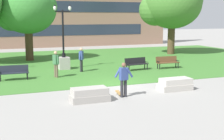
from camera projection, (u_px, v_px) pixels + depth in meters
name	position (u px, v px, depth m)	size (l,w,h in m)	color
ground_plane	(119.00, 86.00, 17.81)	(140.00, 140.00, 0.00)	gray
grass_lawn	(76.00, 62.00, 27.03)	(40.00, 20.00, 0.02)	#3D752D
concrete_block_center	(90.00, 95.00, 14.52)	(1.80, 0.90, 0.64)	#9E9991
concrete_block_left	(175.00, 84.00, 16.76)	(1.80, 0.90, 0.64)	#B2ADA3
person_skateboarder	(124.00, 78.00, 15.17)	(0.91, 0.38, 1.71)	#28282D
skateboard	(119.00, 93.00, 15.72)	(0.33, 1.04, 0.14)	olive
park_bench_near_left	(14.00, 72.00, 19.34)	(1.81, 0.57, 0.90)	#1E232D
park_bench_near_right	(167.00, 62.00, 23.72)	(1.80, 0.54, 0.90)	brown
park_bench_far_left	(136.00, 63.00, 22.92)	(1.86, 0.79, 0.90)	black
lamp_post_right	(64.00, 56.00, 23.27)	(1.32, 0.80, 4.77)	#ADA89E
tree_near_left	(27.00, 10.00, 27.33)	(5.27, 5.02, 6.66)	#42301E
tree_far_left	(171.00, 4.00, 32.19)	(6.36, 6.06, 7.80)	#4C3823
person_bystander_near_lawn	(81.00, 58.00, 22.20)	(0.47, 0.56, 1.71)	#28282D
person_bystander_far_lawn	(56.00, 63.00, 20.06)	(0.37, 0.61, 1.71)	brown
building_facade_distant	(63.00, 0.00, 40.11)	(29.17, 1.03, 12.12)	#8E6B56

